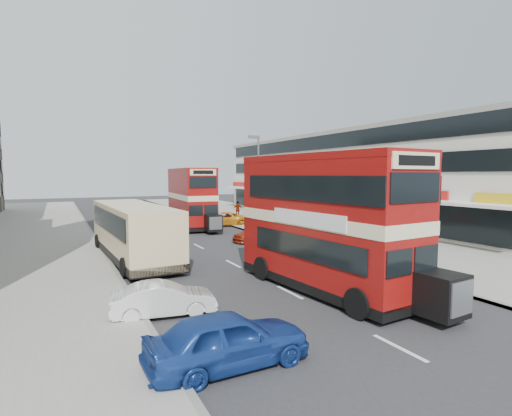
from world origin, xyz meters
TOP-DOWN VIEW (x-y plane):
  - ground at (0.00, 0.00)m, footprint 160.00×160.00m
  - road_surface at (0.00, 20.00)m, footprint 12.00×90.00m
  - pavement_right at (12.00, 20.00)m, footprint 12.00×90.00m
  - pavement_left at (-12.00, 20.00)m, footprint 12.00×90.00m
  - kerb_left at (-6.10, 20.00)m, footprint 0.20×90.00m
  - kerb_right at (6.10, 20.00)m, footprint 0.20×90.00m
  - commercial_row at (19.95, 22.00)m, footprint 9.90×46.20m
  - wooded_hill at (85.00, 45.00)m, footprint 172.80×230.40m
  - street_lamp at (6.52, 18.00)m, footprint 1.00×0.20m
  - bus_main at (1.52, 1.62)m, footprint 3.66×10.19m
  - bus_second at (2.50, 23.54)m, footprint 3.13×9.73m
  - coach at (-4.69, 11.76)m, footprint 3.40×11.26m
  - car_left_near at (-4.79, -2.86)m, footprint 4.33×1.85m
  - car_left_front at (-5.38, 1.59)m, footprint 3.73×1.73m
  - car_right_a at (4.68, 13.92)m, footprint 4.21×1.74m
  - car_right_b at (5.47, 23.48)m, footprint 4.92×2.67m
  - car_right_c at (5.57, 31.31)m, footprint 3.91×1.68m
  - pedestrian_near at (7.57, 13.71)m, footprint 0.64×0.44m
  - pedestrian_far at (9.28, 28.40)m, footprint 1.08×0.51m
  - cyclist at (3.60, 22.60)m, footprint 0.70×1.62m

SIDE VIEW (x-z plane):
  - ground at x=0.00m, z-range 0.00..0.00m
  - wooded_hill at x=85.00m, z-range -10.00..10.00m
  - road_surface at x=0.00m, z-range 0.00..0.01m
  - pavement_right at x=12.00m, z-range 0.00..0.15m
  - pavement_left at x=-12.00m, z-range 0.00..0.15m
  - kerb_left at x=-6.10m, z-range -0.01..0.15m
  - kerb_right at x=6.10m, z-range -0.01..0.15m
  - car_left_front at x=-5.38m, z-range 0.00..1.18m
  - car_right_a at x=4.68m, z-range 0.00..1.22m
  - cyclist at x=3.60m, z-range -0.31..1.56m
  - car_right_b at x=5.47m, z-range 0.00..1.31m
  - car_right_c at x=5.57m, z-range 0.00..1.32m
  - car_left_near at x=-4.79m, z-range 0.00..1.46m
  - pedestrian_near at x=7.57m, z-range 0.15..1.86m
  - pedestrian_far at x=9.28m, z-range 0.15..1.95m
  - coach at x=-4.69m, z-range 0.26..3.22m
  - bus_second at x=2.50m, z-range 0.14..5.43m
  - bus_main at x=1.52m, z-range 0.15..5.72m
  - commercial_row at x=19.95m, z-range 0.05..9.35m
  - street_lamp at x=6.52m, z-range 0.72..8.85m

